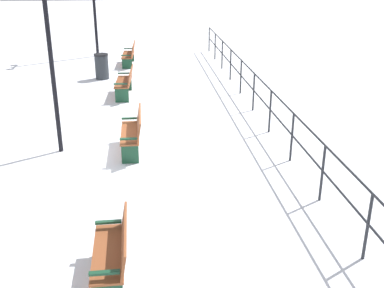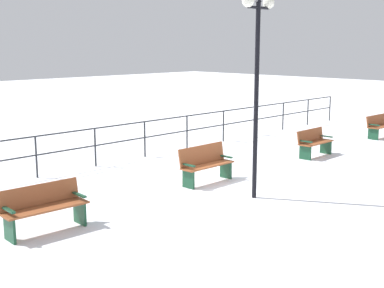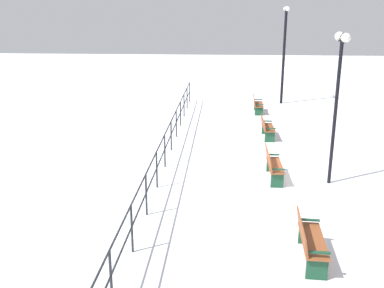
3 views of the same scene
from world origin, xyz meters
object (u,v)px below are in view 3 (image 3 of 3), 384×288
object	(u,v)px
bench_fifth	(257,104)
lamppost_far	(284,44)
lamppost_middle	(339,78)
bench_fourth	(267,127)
bench_second	(309,240)
bench_third	(272,164)

from	to	relation	value
bench_fifth	lamppost_far	bearing A→B (deg)	60.39
lamppost_middle	bench_fourth	bearing A→B (deg)	106.70
bench_second	lamppost_middle	bearing A→B (deg)	75.57
bench_second	bench_fourth	distance (m)	9.47
bench_second	lamppost_far	world-z (taller)	lamppost_far
bench_third	bench_fifth	distance (m)	9.48
bench_fifth	lamppost_middle	xyz separation A→B (m)	(1.54, -9.67, 2.76)
bench_fifth	lamppost_far	xyz separation A→B (m)	(1.54, 2.53, 2.82)
bench_third	bench_second	bearing A→B (deg)	-86.53
bench_fourth	bench_fifth	distance (m)	4.74
bench_second	bench_fourth	size ratio (longest dim) A/B	1.14
bench_third	lamppost_middle	bearing A→B (deg)	-6.35
bench_third	lamppost_far	size ratio (longest dim) A/B	0.30
bench_fifth	lamppost_far	size ratio (longest dim) A/B	0.28
bench_second	lamppost_far	distance (m)	17.03
bench_second	bench_fifth	distance (m)	14.21
bench_fourth	lamppost_middle	distance (m)	5.84
bench_second	lamppost_middle	size ratio (longest dim) A/B	0.36
bench_second	lamppost_middle	distance (m)	5.49
bench_fourth	bench_second	bearing A→B (deg)	-90.63
lamppost_middle	bench_second	bearing A→B (deg)	-107.51
bench_second	bench_third	bearing A→B (deg)	96.58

